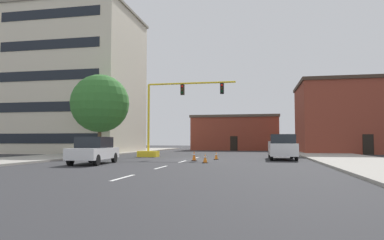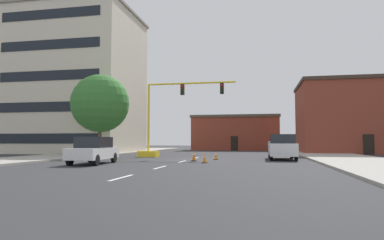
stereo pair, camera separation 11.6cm
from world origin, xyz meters
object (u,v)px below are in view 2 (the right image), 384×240
(tree_left_near, at_px, (100,104))
(sedan_white_near_left, at_px, (94,150))
(traffic_signal_gantry, at_px, (160,133))
(pickup_truck_white, at_px, (282,147))
(traffic_cone_roadside_b, at_px, (216,156))
(traffic_cone_roadside_c, at_px, (194,156))
(traffic_cone_roadside_a, at_px, (205,158))

(tree_left_near, xyz_separation_m, sedan_white_near_left, (4.68, -10.32, -4.22))
(traffic_signal_gantry, xyz_separation_m, pickup_truck_white, (10.72, -2.24, -1.26))
(traffic_signal_gantry, height_order, pickup_truck_white, traffic_signal_gantry)
(traffic_cone_roadside_b, distance_m, traffic_cone_roadside_c, 2.43)
(traffic_cone_roadside_b, relative_size, traffic_cone_roadside_c, 0.84)
(tree_left_near, relative_size, traffic_cone_roadside_c, 10.65)
(sedan_white_near_left, bearing_deg, traffic_cone_roadside_c, 39.99)
(pickup_truck_white, bearing_deg, traffic_cone_roadside_c, -155.44)
(sedan_white_near_left, bearing_deg, traffic_signal_gantry, 81.43)
(tree_left_near, height_order, traffic_cone_roadside_a, tree_left_near)
(sedan_white_near_left, height_order, traffic_cone_roadside_a, sedan_white_near_left)
(pickup_truck_white, distance_m, traffic_cone_roadside_c, 7.24)
(tree_left_near, bearing_deg, traffic_cone_roadside_a, -34.46)
(tree_left_near, distance_m, traffic_cone_roadside_c, 12.66)
(pickup_truck_white, relative_size, traffic_cone_roadside_a, 8.58)
(traffic_cone_roadside_c, bearing_deg, traffic_cone_roadside_b, 54.47)
(pickup_truck_white, relative_size, traffic_cone_roadside_b, 8.66)
(traffic_signal_gantry, bearing_deg, pickup_truck_white, -11.81)
(traffic_cone_roadside_b, bearing_deg, tree_left_near, 163.04)
(sedan_white_near_left, relative_size, traffic_cone_roadside_c, 6.22)
(sedan_white_near_left, height_order, traffic_cone_roadside_b, sedan_white_near_left)
(traffic_cone_roadside_a, bearing_deg, sedan_white_near_left, -160.72)
(tree_left_near, relative_size, traffic_cone_roadside_b, 12.69)
(tree_left_near, distance_m, sedan_white_near_left, 12.09)
(traffic_cone_roadside_a, relative_size, traffic_cone_roadside_c, 0.85)
(traffic_signal_gantry, height_order, traffic_cone_roadside_a, traffic_signal_gantry)
(sedan_white_near_left, relative_size, traffic_cone_roadside_b, 7.41)
(tree_left_near, distance_m, traffic_cone_roadside_b, 13.19)
(tree_left_near, distance_m, traffic_cone_roadside_a, 14.79)
(tree_left_near, bearing_deg, sedan_white_near_left, -65.62)
(traffic_signal_gantry, bearing_deg, traffic_cone_roadside_b, -30.34)
(sedan_white_near_left, height_order, traffic_cone_roadside_c, sedan_white_near_left)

